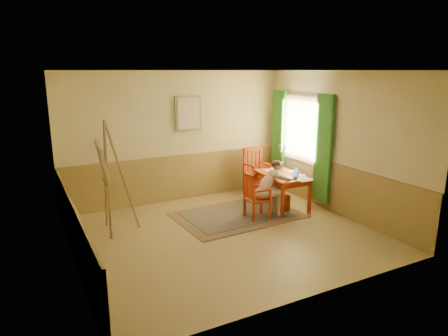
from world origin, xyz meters
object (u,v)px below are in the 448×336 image
laptop (291,176)px  chair_back (256,172)px  figure (270,186)px  easel (105,167)px  table (282,178)px  chair_left (255,196)px

laptop → chair_back: bearing=88.2°
figure → easel: easel is taller
easel → laptop: bearing=-11.1°
table → chair_left: size_ratio=1.38×
chair_left → figure: (0.31, -0.02, 0.17)m
laptop → easel: size_ratio=0.20×
table → easel: size_ratio=0.62×
chair_back → table: bearing=-90.2°
chair_left → laptop: (0.80, -0.03, 0.31)m
figure → laptop: figure is taller
chair_left → figure: 0.36m
chair_back → figure: bearing=-111.4°
chair_left → figure: figure is taller
table → figure: figure is taller
chair_back → figure: 1.44m
laptop → easel: easel is taller
table → chair_back: chair_back is taller
chair_left → laptop: size_ratio=2.22×
figure → laptop: (0.49, -0.00, 0.15)m
chair_back → laptop: bearing=-91.8°
easel → figure: bearing=-12.8°
table → chair_left: (-0.84, -0.31, -0.18)m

